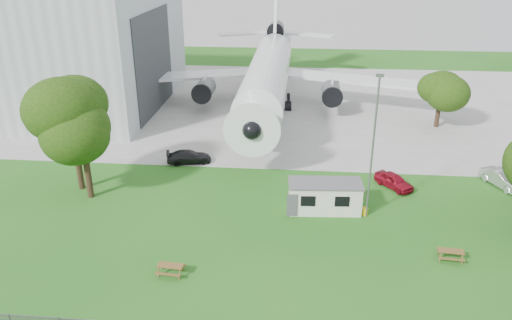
# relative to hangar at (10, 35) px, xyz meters

# --- Properties ---
(ground) EXTENTS (160.00, 160.00, 0.00)m
(ground) POSITION_rel_hangar_xyz_m (37.97, -36.00, -9.41)
(ground) COLOR #367A25
(concrete_apron) EXTENTS (120.00, 46.00, 0.03)m
(concrete_apron) POSITION_rel_hangar_xyz_m (37.97, 2.00, -9.39)
(concrete_apron) COLOR #B7B7B2
(concrete_apron) RESTS_ON ground
(hangar) EXTENTS (43.00, 31.00, 18.55)m
(hangar) POSITION_rel_hangar_xyz_m (0.00, 0.00, 0.00)
(hangar) COLOR #B2B7BC
(hangar) RESTS_ON ground
(airliner) EXTENTS (46.36, 47.73, 17.69)m
(airliner) POSITION_rel_hangar_xyz_m (35.97, -0.14, -4.14)
(airliner) COLOR white
(airliner) RESTS_ON ground
(site_cabin) EXTENTS (6.83, 3.08, 2.62)m
(site_cabin) POSITION_rel_hangar_xyz_m (42.70, -29.01, -8.09)
(site_cabin) COLOR silver
(site_cabin) RESTS_ON ground
(picnic_west) EXTENTS (1.94, 1.67, 0.76)m
(picnic_west) POSITION_rel_hangar_xyz_m (31.84, -39.14, -9.41)
(picnic_west) COLOR brown
(picnic_west) RESTS_ON ground
(picnic_east) EXTENTS (1.93, 1.66, 0.76)m
(picnic_east) POSITION_rel_hangar_xyz_m (51.50, -35.61, -9.41)
(picnic_east) COLOR brown
(picnic_east) RESTS_ON ground
(lamp_mast) EXTENTS (0.16, 0.16, 12.00)m
(lamp_mast) POSITION_rel_hangar_xyz_m (46.17, -29.80, -3.41)
(lamp_mast) COLOR slate
(lamp_mast) RESTS_ON ground
(tree_west_big) EXTENTS (7.20, 7.20, 11.28)m
(tree_west_big) POSITION_rel_hangar_xyz_m (20.28, -26.83, -1.75)
(tree_west_big) COLOR #382619
(tree_west_big) RESTS_ON ground
(tree_west_small) EXTENTS (7.19, 7.19, 9.87)m
(tree_west_small) POSITION_rel_hangar_xyz_m (21.80, -28.42, -3.15)
(tree_west_small) COLOR #382619
(tree_west_small) RESTS_ON ground
(tree_far_apron) EXTENTS (5.29, 5.29, 7.10)m
(tree_far_apron) POSITION_rel_hangar_xyz_m (57.43, -6.26, -4.97)
(tree_far_apron) COLOR #382619
(tree_far_apron) RESTS_ON ground
(car_ne_hatch) EXTENTS (3.71, 4.15, 1.36)m
(car_ne_hatch) POSITION_rel_hangar_xyz_m (49.32, -24.10, -8.73)
(car_ne_hatch) COLOR maroon
(car_ne_hatch) RESTS_ON ground
(car_ne_sedan) EXTENTS (3.39, 4.89, 1.53)m
(car_ne_sedan) POSITION_rel_hangar_xyz_m (59.52, -23.01, -8.64)
(car_ne_sedan) COLOR #A7AAAE
(car_ne_sedan) RESTS_ON ground
(car_apron_van) EXTENTS (4.88, 2.87, 1.33)m
(car_apron_van) POSITION_rel_hangar_xyz_m (29.01, -20.10, -8.74)
(car_apron_van) COLOR black
(car_apron_van) RESTS_ON ground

